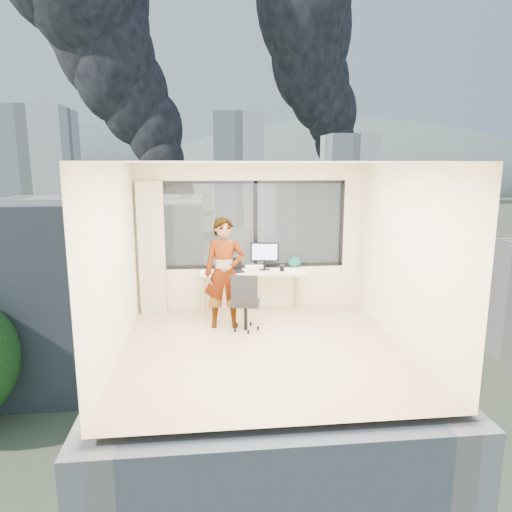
{
  "coord_description": "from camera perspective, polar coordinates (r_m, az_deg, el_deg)",
  "views": [
    {
      "loc": [
        -0.78,
        -6.13,
        2.56
      ],
      "look_at": [
        0.0,
        1.0,
        1.15
      ],
      "focal_mm": 32.39,
      "sensor_mm": 36.0,
      "label": 1
    }
  ],
  "objects": [
    {
      "name": "far_tower_a",
      "position": [
        106.79,
        -25.25,
        8.74
      ],
      "size": [
        14.0,
        14.0,
        28.0
      ],
      "primitive_type": "cube",
      "color": "silver",
      "rests_on": "exterior_ground"
    },
    {
      "name": "wall_right",
      "position": [
        6.84,
        17.84,
        -0.03
      ],
      "size": [
        0.01,
        4.0,
        2.6
      ],
      "primitive_type": "cube",
      "color": "beige",
      "rests_on": "ground"
    },
    {
      "name": "person",
      "position": [
        7.34,
        -3.9,
        -2.11
      ],
      "size": [
        0.65,
        0.44,
        1.77
      ],
      "primitive_type": "imported",
      "rotation": [
        0.0,
        0.0,
        -0.02
      ],
      "color": "#2D2D33",
      "rests_on": "floor"
    },
    {
      "name": "window_wall",
      "position": [
        8.23,
        -0.41,
        3.91
      ],
      "size": [
        3.3,
        0.16,
        1.55
      ],
      "primitive_type": null,
      "color": "black",
      "rests_on": "ground"
    },
    {
      "name": "pen_cup",
      "position": [
        8.06,
        3.22,
        -1.51
      ],
      "size": [
        0.09,
        0.09,
        0.1
      ],
      "primitive_type": "cylinder",
      "rotation": [
        0.0,
        0.0,
        0.16
      ],
      "color": "black",
      "rests_on": "desk"
    },
    {
      "name": "exterior_ground",
      "position": [
        127.21,
        -5.86,
        3.62
      ],
      "size": [
        400.0,
        400.0,
        0.04
      ],
      "primitive_type": "cube",
      "color": "#515B3D",
      "rests_on": "ground"
    },
    {
      "name": "near_bldg_a",
      "position": [
        38.26,
        -18.48,
        -3.9
      ],
      "size": [
        16.0,
        12.0,
        14.0
      ],
      "primitive_type": "cube",
      "color": "beige",
      "rests_on": "exterior_ground"
    },
    {
      "name": "hill_a",
      "position": [
        347.63,
        -26.53,
        7.27
      ],
      "size": [
        288.0,
        216.0,
        90.0
      ],
      "primitive_type": "ellipsoid",
      "color": "slate",
      "rests_on": "exterior_ground"
    },
    {
      "name": "handbag",
      "position": [
        8.36,
        4.78,
        -0.74
      ],
      "size": [
        0.27,
        0.19,
        0.19
      ],
      "primitive_type": "ellipsoid",
      "rotation": [
        0.0,
        0.0,
        -0.28
      ],
      "color": "#0C444A",
      "rests_on": "desk"
    },
    {
      "name": "tree_c",
      "position": [
        52.73,
        19.54,
        -2.16
      ],
      "size": [
        8.4,
        8.4,
        10.0
      ],
      "primitive_type": null,
      "color": "#1D4717",
      "rests_on": "exterior_ground"
    },
    {
      "name": "curtain",
      "position": [
        8.18,
        -12.75,
        0.93
      ],
      "size": [
        0.45,
        0.14,
        2.3
      ],
      "primitive_type": "cube",
      "color": "beige",
      "rests_on": "floor"
    },
    {
      "name": "desk",
      "position": [
        8.12,
        -0.51,
        -4.47
      ],
      "size": [
        1.8,
        0.6,
        0.75
      ],
      "primitive_type": "cube",
      "color": "tan",
      "rests_on": "floor"
    },
    {
      "name": "smoke_plume_b",
      "position": [
        186.36,
        11.84,
        18.47
      ],
      "size": [
        30.0,
        18.0,
        70.0
      ],
      "primitive_type": null,
      "color": "black",
      "rests_on": "exterior_ground"
    },
    {
      "name": "chair",
      "position": [
        7.27,
        -1.29,
        -5.55
      ],
      "size": [
        0.57,
        0.57,
        0.95
      ],
      "primitive_type": null,
      "rotation": [
        0.0,
        0.0,
        -0.19
      ],
      "color": "black",
      "rests_on": "floor"
    },
    {
      "name": "smoke_plume_a",
      "position": [
        160.59,
        -10.28,
        24.11
      ],
      "size": [
        40.0,
        24.0,
        90.0
      ],
      "primitive_type": null,
      "color": "black",
      "rests_on": "exterior_ground"
    },
    {
      "name": "laptop",
      "position": [
        7.97,
        -2.69,
        -1.23
      ],
      "size": [
        0.39,
        0.41,
        0.21
      ],
      "primitive_type": null,
      "rotation": [
        0.0,
        0.0,
        0.23
      ],
      "color": "black",
      "rests_on": "desk"
    },
    {
      "name": "near_bldg_b",
      "position": [
        46.73,
        9.73,
        0.44
      ],
      "size": [
        14.0,
        13.0,
        16.0
      ],
      "primitive_type": "cube",
      "color": "beige",
      "rests_on": "exterior_ground"
    },
    {
      "name": "cellphone",
      "position": [
        7.85,
        -5.59,
        -2.21
      ],
      "size": [
        0.11,
        0.07,
        0.01
      ],
      "primitive_type": "cube",
      "rotation": [
        0.0,
        0.0,
        -0.25
      ],
      "color": "black",
      "rests_on": "desk"
    },
    {
      "name": "ceiling",
      "position": [
        6.17,
        1.03,
        11.49
      ],
      "size": [
        4.0,
        4.0,
        0.01
      ],
      "primitive_type": "cube",
      "color": "white",
      "rests_on": "ground"
    },
    {
      "name": "game_console",
      "position": [
        8.21,
        -0.23,
        -1.35
      ],
      "size": [
        0.35,
        0.32,
        0.07
      ],
      "primitive_type": "cube",
      "rotation": [
        0.0,
        0.0,
        0.3
      ],
      "color": "white",
      "rests_on": "desk"
    },
    {
      "name": "floor",
      "position": [
        6.69,
        0.95,
        -11.39
      ],
      "size": [
        4.0,
        4.0,
        0.01
      ],
      "primitive_type": "cube",
      "color": "#E0B491",
      "rests_on": "ground"
    },
    {
      "name": "wall_left",
      "position": [
        6.37,
        -17.15,
        -0.79
      ],
      "size": [
        0.01,
        4.0,
        2.6
      ],
      "primitive_type": "cube",
      "color": "beige",
      "rests_on": "ground"
    },
    {
      "name": "far_tower_b",
      "position": [
        126.44,
        -2.3,
        10.44
      ],
      "size": [
        13.0,
        13.0,
        30.0
      ],
      "primitive_type": "cube",
      "color": "silver",
      "rests_on": "exterior_ground"
    },
    {
      "name": "far_tower_c",
      "position": [
        153.17,
        11.3,
        9.62
      ],
      "size": [
        15.0,
        15.0,
        26.0
      ],
      "primitive_type": "cube",
      "color": "silver",
      "rests_on": "exterior_ground"
    },
    {
      "name": "tree_b",
      "position": [
        27.39,
        4.61,
        -15.01
      ],
      "size": [
        7.6,
        7.6,
        9.0
      ],
      "primitive_type": null,
      "color": "#1D4717",
      "rests_on": "exterior_ground"
    },
    {
      "name": "far_tower_d",
      "position": [
        167.07,
        -27.29,
        8.03
      ],
      "size": [
        16.0,
        14.0,
        22.0
      ],
      "primitive_type": "cube",
      "color": "silver",
      "rests_on": "exterior_ground"
    },
    {
      "name": "monitor",
      "position": [
        8.12,
        1.07,
        0.03
      ],
      "size": [
        0.5,
        0.17,
        0.49
      ],
      "primitive_type": null,
      "rotation": [
        0.0,
        0.0,
        -0.13
      ],
      "color": "black",
      "rests_on": "desk"
    },
    {
      "name": "hill_b",
      "position": [
        341.74,
        11.02,
        8.18
      ],
      "size": [
        300.0,
        220.0,
        96.0
      ],
      "primitive_type": "ellipsoid",
      "color": "slate",
      "rests_on": "exterior_ground"
    },
    {
      "name": "wall_front",
      "position": [
        4.38,
        4.29,
        -5.63
      ],
      "size": [
        4.0,
        0.01,
        2.6
      ],
      "primitive_type": "cube",
      "color": "beige",
      "rests_on": "ground"
    }
  ]
}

